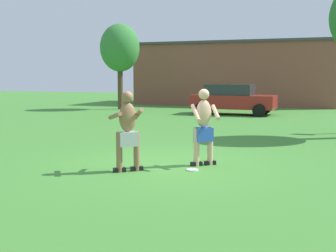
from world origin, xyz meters
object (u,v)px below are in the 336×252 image
Objects in this scene: player_near at (128,129)px; player_in_blue at (204,125)px; tree_behind_players at (120,48)px; car_red_near_post at (233,99)px; frisbee at (192,170)px.

player_near is 0.98× the size of player_in_blue.
player_near is 18.00m from tree_behind_players.
car_red_near_post is at bearing -11.54° from tree_behind_players.
player_in_blue is at bearing -81.68° from car_red_near_post.
car_red_near_post is at bearing 98.32° from player_in_blue.
tree_behind_players is at bearing 168.46° from car_red_near_post.
tree_behind_players is (-9.07, 15.45, 3.67)m from frisbee.
tree_behind_players reaches higher than car_red_near_post.
player_near is at bearing -157.12° from frisbee.
car_red_near_post is (-0.62, 14.50, -0.07)m from player_near.
player_in_blue is 17.67m from tree_behind_players.
frisbee is 14.12m from car_red_near_post.
player_in_blue is at bearing -58.34° from tree_behind_players.
frisbee is at bearing -98.17° from player_in_blue.
player_in_blue is 0.39× the size of car_red_near_post.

